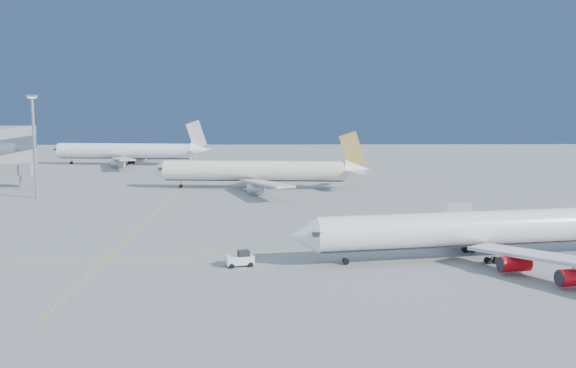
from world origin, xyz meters
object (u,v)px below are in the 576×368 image
Objects in this scene: airliner_third at (128,151)px; light_mast at (34,138)px; airliner_virgin at (483,229)px; pushback_tug at (241,259)px; airliner_etihad at (259,171)px.

light_mast reaches higher than airliner_third.
light_mast is (-4.06, -85.26, 10.15)m from airliner_third.
airliner_virgin is 38.45m from pushback_tug.
airliner_third is at bearing 93.24° from pushback_tug.
airliner_etihad reaches higher than pushback_tug.
airliner_virgin is 13.75× the size of pushback_tug.
airliner_third is 162.07m from pushback_tug.
airliner_etihad is at bearing 16.68° from light_mast.
airliner_virgin is at bearing -34.40° from light_mast.
airliner_virgin is 0.99× the size of airliner_etihad.
airliner_third is 85.95m from light_mast.
light_mast reaches higher than airliner_etihad.
light_mast is at bearing -86.78° from airliner_third.
pushback_tug is (51.38, -153.65, -4.15)m from airliner_third.
airliner_third reaches higher than airliner_virgin.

